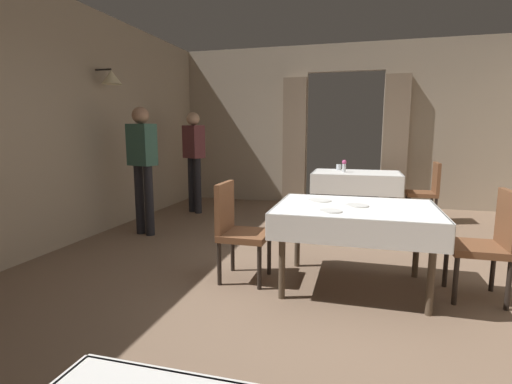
{
  "coord_description": "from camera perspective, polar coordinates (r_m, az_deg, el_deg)",
  "views": [
    {
      "loc": [
        0.32,
        -3.37,
        1.4
      ],
      "look_at": [
        -0.72,
        0.49,
        0.77
      ],
      "focal_mm": 26.94,
      "sensor_mm": 36.0,
      "label": 1
    }
  ],
  "objects": [
    {
      "name": "person_diner_standing_aside",
      "position": [
        5.37,
        -16.51,
        4.59
      ],
      "size": [
        0.41,
        0.31,
        1.72
      ],
      "color": "black",
      "rests_on": "ground"
    },
    {
      "name": "dining_table_mid",
      "position": [
        3.52,
        14.55,
        -3.34
      ],
      "size": [
        1.39,
        1.05,
        0.75
      ],
      "color": "#4C3D2D",
      "rests_on": "ground"
    },
    {
      "name": "wall_back",
      "position": [
        7.55,
        12.92,
        9.59
      ],
      "size": [
        6.4,
        0.27,
        3.0
      ],
      "color": "gray",
      "rests_on": "ground"
    },
    {
      "name": "person_waiter_by_doorway",
      "position": [
        6.68,
        -9.2,
        5.65
      ],
      "size": [
        0.42,
        0.37,
        1.72
      ],
      "color": "black",
      "rests_on": "ground"
    },
    {
      "name": "ground",
      "position": [
        3.66,
        9.21,
        -13.65
      ],
      "size": [
        10.08,
        10.08,
        0.0
      ],
      "primitive_type": "plane",
      "color": "#7A604C"
    },
    {
      "name": "glass_far_b",
      "position": [
        6.69,
        12.2,
        3.63
      ],
      "size": [
        0.08,
        0.08,
        0.1
      ],
      "primitive_type": "cylinder",
      "color": "silver",
      "rests_on": "dining_table_far"
    },
    {
      "name": "chair_mid_left",
      "position": [
        3.64,
        -2.89,
        -5.12
      ],
      "size": [
        0.44,
        0.44,
        0.93
      ],
      "color": "black",
      "rests_on": "ground"
    },
    {
      "name": "plate_mid_b",
      "position": [
        3.68,
        9.41,
        -1.23
      ],
      "size": [
        0.22,
        0.22,
        0.01
      ],
      "primitive_type": "cylinder",
      "color": "white",
      "rests_on": "dining_table_mid"
    },
    {
      "name": "dining_table_far",
      "position": [
        6.43,
        14.67,
        1.97
      ],
      "size": [
        1.38,
        0.93,
        0.75
      ],
      "color": "#4C3D2D",
      "rests_on": "ground"
    },
    {
      "name": "wall_left",
      "position": [
        4.87,
        -31.51,
        8.9
      ],
      "size": [
        0.49,
        8.4,
        3.0
      ],
      "color": "gray",
      "rests_on": "ground"
    },
    {
      "name": "plate_mid_a",
      "position": [
        3.5,
        14.75,
        -1.95
      ],
      "size": [
        0.2,
        0.2,
        0.01
      ],
      "primitive_type": "cylinder",
      "color": "white",
      "rests_on": "dining_table_mid"
    },
    {
      "name": "chair_far_right",
      "position": [
        6.54,
        24.08,
        0.42
      ],
      "size": [
        0.44,
        0.44,
        0.93
      ],
      "color": "black",
      "rests_on": "ground"
    },
    {
      "name": "chair_mid_right",
      "position": [
        3.74,
        31.34,
        -6.07
      ],
      "size": [
        0.44,
        0.44,
        0.93
      ],
      "color": "black",
      "rests_on": "ground"
    },
    {
      "name": "flower_vase_far",
      "position": [
        6.35,
        12.95,
        3.85
      ],
      "size": [
        0.07,
        0.07,
        0.2
      ],
      "color": "silver",
      "rests_on": "dining_table_far"
    },
    {
      "name": "plate_mid_c",
      "position": [
        3.22,
        11.03,
        -2.76
      ],
      "size": [
        0.19,
        0.19,
        0.01
      ],
      "primitive_type": "cylinder",
      "color": "white",
      "rests_on": "dining_table_mid"
    }
  ]
}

